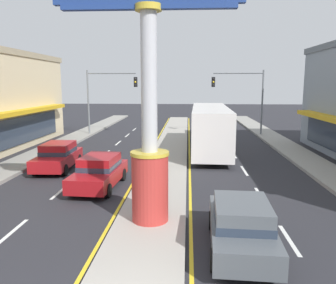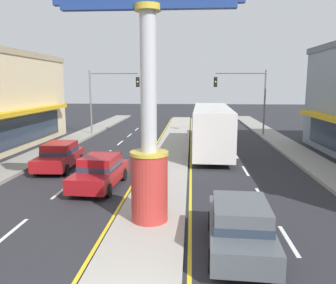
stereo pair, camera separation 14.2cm
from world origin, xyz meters
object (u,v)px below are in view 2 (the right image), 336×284
Objects in this scene: sedan_near_right_lane at (100,171)px; sedan_kerb_right at (240,225)px; sedan_far_left_oncoming at (59,156)px; traffic_light_right_side at (246,91)px; bus_near_left_lane at (212,126)px; traffic_light_left_side at (108,91)px; sedan_mid_left_lane at (206,127)px; district_sign at (149,105)px.

sedan_near_right_lane is 8.29m from sedan_kerb_right.
sedan_far_left_oncoming is (-3.31, 3.35, 0.00)m from sedan_near_right_lane.
traffic_light_right_side is 23.44m from sedan_kerb_right.
traffic_light_right_side is at bearing 65.38° from bus_near_left_lane.
sedan_near_right_lane is 0.39× the size of bus_near_left_lane.
traffic_light_left_side and traffic_light_right_side have the same top height.
sedan_near_right_lane is 1.01× the size of sedan_mid_left_lane.
bus_near_left_lane is at bearing 77.70° from district_sign.
sedan_near_right_lane is at bearing -108.11° from sedan_mid_left_lane.
sedan_mid_left_lane and sedan_kerb_right have the same top height.
traffic_light_right_side is at bearing 61.07° from sedan_near_right_lane.
sedan_mid_left_lane is 0.99× the size of sedan_far_left_oncoming.
sedan_kerb_right is at bearing -90.01° from sedan_mid_left_lane.
traffic_light_right_side is (6.49, 21.14, 0.05)m from district_sign.
traffic_light_left_side is at bearing 107.28° from district_sign.
sedan_mid_left_lane is (0.00, 8.58, -1.08)m from bus_near_left_lane.
bus_near_left_lane is (2.90, 13.31, -2.33)m from district_sign.
sedan_far_left_oncoming is (-6.20, 7.51, -3.41)m from district_sign.
sedan_far_left_oncoming is at bearing 134.64° from sedan_near_right_lane.
bus_near_left_lane is 8.65m from sedan_mid_left_lane.
district_sign is 22.11m from traffic_light_right_side.
bus_near_left_lane reaches higher than sedan_far_left_oncoming.
sedan_kerb_right is (2.90, -1.77, -3.41)m from district_sign.
sedan_near_right_lane is at bearing 134.37° from sedan_kerb_right.
traffic_light_left_side is 17.43m from sedan_near_right_lane.
district_sign is 0.77× the size of bus_near_left_lane.
sedan_near_right_lane is at bearing 124.88° from district_sign.
sedan_near_right_lane and sedan_mid_left_lane have the same top height.
district_sign is 13.82m from bus_near_left_lane.
sedan_kerb_right is at bearing -98.90° from traffic_light_right_side.
district_sign reaches higher than bus_near_left_lane.
sedan_mid_left_lane is 23.66m from sedan_kerb_right.
sedan_kerb_right is at bearing -45.53° from sedan_far_left_oncoming.
sedan_far_left_oncoming is at bearing 134.47° from sedan_kerb_right.
sedan_near_right_lane is 1.01× the size of sedan_far_left_oncoming.
district_sign is 10.32m from sedan_far_left_oncoming.
sedan_kerb_right is (9.39, -22.62, -3.46)m from traffic_light_left_side.
district_sign reaches higher than traffic_light_left_side.
traffic_light_right_side is at bearing 81.10° from sedan_kerb_right.
sedan_near_right_lane is (3.59, -16.70, -3.46)m from traffic_light_left_side.
sedan_far_left_oncoming and sedan_kerb_right have the same top height.
traffic_light_right_side is 19.71m from sedan_near_right_lane.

